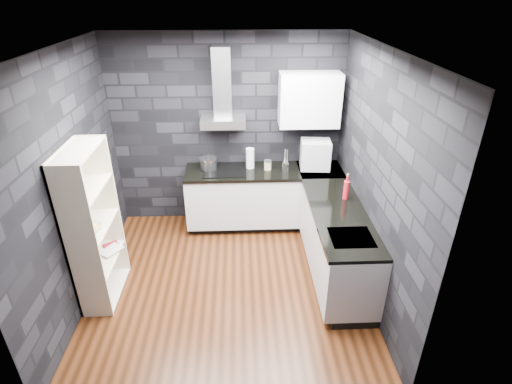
{
  "coord_description": "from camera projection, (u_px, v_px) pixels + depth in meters",
  "views": [
    {
      "loc": [
        0.17,
        -3.77,
        3.23
      ],
      "look_at": [
        0.35,
        0.45,
        1.0
      ],
      "focal_mm": 28.0,
      "sensor_mm": 36.0,
      "label": 1
    }
  ],
  "objects": [
    {
      "name": "bookshelf",
      "position": [
        94.0,
        227.0,
        4.28
      ],
      "size": [
        0.39,
        0.82,
        1.8
      ],
      "primitive_type": "cube",
      "rotation": [
        0.0,
        0.0,
        -0.07
      ],
      "color": "beige",
      "rests_on": "ground"
    },
    {
      "name": "counter_corner_top",
      "position": [
        321.0,
        170.0,
        5.63
      ],
      "size": [
        0.62,
        0.62,
        0.04
      ],
      "primitive_type": "cube",
      "color": "black",
      "rests_on": "counter_right_cab"
    },
    {
      "name": "hood_body",
      "position": [
        223.0,
        122.0,
        5.37
      ],
      "size": [
        0.6,
        0.34,
        0.12
      ],
      "primitive_type": "cube",
      "color": "#B7B7BB",
      "rests_on": "wall_back"
    },
    {
      "name": "counter_right_top",
      "position": [
        339.0,
        214.0,
        4.56
      ],
      "size": [
        0.62,
        1.8,
        0.04
      ],
      "primitive_type": "cube",
      "color": "black",
      "rests_on": "counter_right_cab"
    },
    {
      "name": "sink_rim",
      "position": [
        351.0,
        238.0,
        4.12
      ],
      "size": [
        0.44,
        0.4,
        0.01
      ],
      "primitive_type": "cube",
      "color": "#B7B7BB",
      "rests_on": "counter_right_top"
    },
    {
      "name": "ceiling",
      "position": [
        219.0,
        49.0,
        3.58
      ],
      "size": [
        3.2,
        3.2,
        0.0
      ],
      "primitive_type": "plane",
      "rotation": [
        3.14,
        0.0,
        0.0
      ],
      "color": "white"
    },
    {
      "name": "wall_right",
      "position": [
        377.0,
        180.0,
        4.27
      ],
      "size": [
        0.05,
        3.2,
        2.7
      ],
      "primitive_type": "cube",
      "color": "black",
      "rests_on": "ground"
    },
    {
      "name": "hood_chimney",
      "position": [
        222.0,
        83.0,
        5.2
      ],
      "size": [
        0.24,
        0.2,
        0.9
      ],
      "primitive_type": "cube",
      "color": "#B7B7BB",
      "rests_on": "hood_body"
    },
    {
      "name": "upper_cabinet",
      "position": [
        309.0,
        100.0,
        5.28
      ],
      "size": [
        0.8,
        0.35,
        0.7
      ],
      "primitive_type": "cube",
      "color": "white",
      "rests_on": "wall_back"
    },
    {
      "name": "appliance_garage",
      "position": [
        315.0,
        154.0,
        5.5
      ],
      "size": [
        0.42,
        0.34,
        0.4
      ],
      "primitive_type": "cube",
      "rotation": [
        0.0,
        0.0,
        -0.08
      ],
      "color": "#B4B7BB",
      "rests_on": "counter_back_top"
    },
    {
      "name": "glass_vase",
      "position": [
        250.0,
        158.0,
        5.58
      ],
      "size": [
        0.14,
        0.14,
        0.29
      ],
      "primitive_type": "cylinder",
      "rotation": [
        0.0,
        0.0,
        0.22
      ],
      "color": "white",
      "rests_on": "counter_back_top"
    },
    {
      "name": "ground",
      "position": [
        229.0,
        283.0,
        4.84
      ],
      "size": [
        3.2,
        3.2,
        0.0
      ],
      "primitive_type": "plane",
      "color": "#48220F"
    },
    {
      "name": "storage_jar",
      "position": [
        268.0,
        165.0,
        5.57
      ],
      "size": [
        0.13,
        0.13,
        0.12
      ],
      "primitive_type": "cylinder",
      "rotation": [
        0.0,
        0.0,
        -0.4
      ],
      "color": "tan",
      "rests_on": "counter_back_top"
    },
    {
      "name": "red_bottle",
      "position": [
        346.0,
        190.0,
        4.79
      ],
      "size": [
        0.07,
        0.07,
        0.23
      ],
      "primitive_type": "cylinder",
      "rotation": [
        0.0,
        0.0,
        0.09
      ],
      "color": "red",
      "rests_on": "counter_right_top"
    },
    {
      "name": "utensil_crock",
      "position": [
        285.0,
        167.0,
        5.53
      ],
      "size": [
        0.11,
        0.11,
        0.12
      ],
      "primitive_type": "cylinder",
      "rotation": [
        0.0,
        0.0,
        -0.14
      ],
      "color": "silver",
      "rests_on": "counter_back_top"
    },
    {
      "name": "toekick_right",
      "position": [
        337.0,
        271.0,
        4.95
      ],
      "size": [
        0.5,
        1.78,
        0.1
      ],
      "primitive_type": "cube",
      "color": "black",
      "rests_on": "ground"
    },
    {
      "name": "wall_back",
      "position": [
        228.0,
        132.0,
        5.64
      ],
      "size": [
        3.2,
        0.05,
        2.7
      ],
      "primitive_type": "cube",
      "color": "black",
      "rests_on": "ground"
    },
    {
      "name": "fruit_bowl",
      "position": [
        91.0,
        228.0,
        4.21
      ],
      "size": [
        0.3,
        0.3,
        0.06
      ],
      "primitive_type": "imported",
      "rotation": [
        0.0,
        0.0,
        -0.38
      ],
      "color": "white",
      "rests_on": "bookshelf"
    },
    {
      "name": "book_red",
      "position": [
        104.0,
        243.0,
        4.59
      ],
      "size": [
        0.15,
        0.11,
        0.23
      ],
      "primitive_type": "imported",
      "rotation": [
        0.0,
        0.0,
        0.6
      ],
      "color": "maroon",
      "rests_on": "bookshelf"
    },
    {
      "name": "book_second",
      "position": [
        105.0,
        240.0,
        4.6
      ],
      "size": [
        0.16,
        0.12,
        0.24
      ],
      "primitive_type": "imported",
      "rotation": [
        0.0,
        0.0,
        -0.61
      ],
      "color": "#B2B2B2",
      "rests_on": "bookshelf"
    },
    {
      "name": "counter_right_cab",
      "position": [
        337.0,
        243.0,
        4.75
      ],
      "size": [
        0.6,
        1.8,
        0.76
      ],
      "primitive_type": "cube",
      "color": "silver",
      "rests_on": "ground"
    },
    {
      "name": "counter_back_cab",
      "position": [
        264.0,
        196.0,
        5.78
      ],
      "size": [
        2.2,
        0.6,
        0.76
      ],
      "primitive_type": "cube",
      "color": "silver",
      "rests_on": "ground"
    },
    {
      "name": "pot",
      "position": [
        208.0,
        163.0,
        5.58
      ],
      "size": [
        0.25,
        0.25,
        0.14
      ],
      "primitive_type": "cylinder",
      "rotation": [
        0.0,
        0.0,
        0.07
      ],
      "color": "silver",
      "rests_on": "cooktop"
    },
    {
      "name": "wall_front",
      "position": [
        219.0,
        288.0,
        2.77
      ],
      "size": [
        3.2,
        0.05,
        2.7
      ],
      "primitive_type": "cube",
      "color": "black",
      "rests_on": "ground"
    },
    {
      "name": "toekick_back",
      "position": [
        263.0,
        220.0,
        6.02
      ],
      "size": [
        2.18,
        0.5,
        0.1
      ],
      "primitive_type": "cube",
      "color": "black",
      "rests_on": "ground"
    },
    {
      "name": "counter_back_top",
      "position": [
        264.0,
        171.0,
        5.59
      ],
      "size": [
        2.2,
        0.62,
        0.04
      ],
      "primitive_type": "cube",
      "color": "black",
      "rests_on": "counter_back_cab"
    },
    {
      "name": "wall_left",
      "position": [
        68.0,
        186.0,
        4.15
      ],
      "size": [
        0.05,
        3.2,
        2.7
      ],
      "primitive_type": "cube",
      "color": "black",
      "rests_on": "ground"
    },
    {
      "name": "cooktop",
      "position": [
        225.0,
        170.0,
        5.56
      ],
      "size": [
        0.58,
        0.5,
        0.01
      ],
      "primitive_type": "cube",
      "color": "black",
      "rests_on": "counter_back_top"
    }
  ]
}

